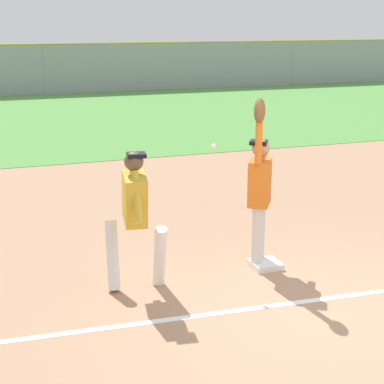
{
  "coord_description": "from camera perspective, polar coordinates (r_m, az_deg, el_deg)",
  "views": [
    {
      "loc": [
        -3.58,
        -5.74,
        3.22
      ],
      "look_at": [
        -0.85,
        1.78,
        1.05
      ],
      "focal_mm": 59.95,
      "sensor_mm": 36.0,
      "label": 1
    }
  ],
  "objects": [
    {
      "name": "first_base",
      "position": [
        8.69,
        6.54,
        -6.41
      ],
      "size": [
        0.38,
        0.38,
        0.08
      ],
      "primitive_type": "cube",
      "rotation": [
        0.0,
        0.0,
        -0.01
      ],
      "color": "white",
      "rests_on": "ground_plane"
    },
    {
      "name": "baseball",
      "position": [
        8.2,
        1.95,
        4.06
      ],
      "size": [
        0.07,
        0.07,
        0.07
      ],
      "primitive_type": "sphere",
      "color": "white"
    },
    {
      "name": "parked_car_red",
      "position": [
        32.03,
        -13.64,
        10.2
      ],
      "size": [
        4.52,
        2.36,
        1.25
      ],
      "rotation": [
        0.0,
        0.0,
        -0.07
      ],
      "color": "#B21E1E",
      "rests_on": "ground_plane"
    },
    {
      "name": "ground_plane",
      "position": [
        7.5,
        10.99,
        -10.57
      ],
      "size": [
        71.8,
        71.8,
        0.0
      ],
      "primitive_type": "plane",
      "color": "tan"
    },
    {
      "name": "fielder",
      "position": [
        8.41,
        6.02,
        0.63
      ],
      "size": [
        0.58,
        0.81,
        2.28
      ],
      "rotation": [
        0.0,
        0.0,
        2.56
      ],
      "color": "silver",
      "rests_on": "ground_plane"
    },
    {
      "name": "runner",
      "position": [
        7.69,
        -5.09,
        -1.7
      ],
      "size": [
        0.74,
        0.85,
        1.72
      ],
      "rotation": [
        0.0,
        0.0,
        -0.14
      ],
      "color": "white",
      "rests_on": "ground_plane"
    },
    {
      "name": "parked_car_white",
      "position": [
        32.66,
        -5.2,
        10.65
      ],
      "size": [
        4.54,
        2.39,
        1.25
      ],
      "rotation": [
        0.0,
        0.0,
        -0.08
      ],
      "color": "white",
      "rests_on": "ground_plane"
    },
    {
      "name": "outfield_fence",
      "position": [
        29.1,
        -13.08,
        10.6
      ],
      "size": [
        48.94,
        0.08,
        2.19
      ],
      "color": "#93999E",
      "rests_on": "ground_plane"
    },
    {
      "name": "outfield_grass",
      "position": [
        22.14,
        -10.53,
        6.57
      ],
      "size": [
        48.86,
        14.38,
        0.01
      ],
      "primitive_type": "cube",
      "color": "#549342",
      "rests_on": "ground_plane"
    }
  ]
}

